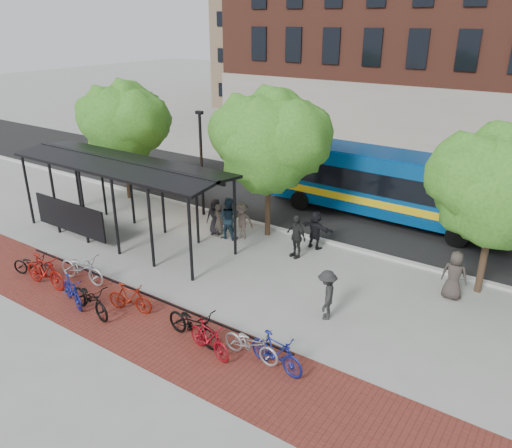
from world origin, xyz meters
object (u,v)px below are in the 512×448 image
Objects in this scene: bike_2 at (82,268)px; pedestrian_6 at (454,275)px; tree_c at (501,184)px; pedestrian_2 at (228,218)px; lamp_post_left at (201,161)px; bike_9 at (209,338)px; pedestrian_1 at (219,221)px; bike_10 at (251,344)px; bike_8 at (194,324)px; pedestrian_0 at (216,217)px; bike_5 at (130,298)px; bike_1 at (45,271)px; bus_shelter at (119,172)px; pedestrian_3 at (242,221)px; bike_11 at (276,352)px; bike_0 at (33,265)px; tree_a at (124,120)px; bike_4 at (90,299)px; bike_3 at (72,291)px; pedestrian_9 at (327,295)px; pedestrian_5 at (315,230)px; tree_b at (271,137)px; pedestrian_4 at (296,236)px.

pedestrian_6 is at bearing -66.20° from bike_2.
pedestrian_2 is (-10.31, -1.33, -3.11)m from tree_c.
lamp_post_left is 11.45m from bike_9.
bike_2 is at bearing 85.36° from pedestrian_1.
bike_10 is 8.58m from pedestrian_2.
bike_8 is 8.14m from pedestrian_0.
pedestrian_0 is (-1.69, 6.69, 0.33)m from bike_5.
pedestrian_6 is (12.43, 7.47, 0.28)m from bike_1.
bike_10 is at bearing -120.92° from tree_c.
bike_10 is (9.58, -3.93, -2.52)m from bus_shelter.
bike_1 reaches higher than bike_9.
pedestrian_2 is 1.12× the size of pedestrian_3.
tree_c is at bearing -18.05° from bike_11.
bike_10 reaches higher than bike_0.
pedestrian_1 is at bearing -11.62° from tree_a.
bike_8 is (2.84, -0.06, 0.06)m from bike_5.
bike_4 is at bearing -139.63° from tree_c.
pedestrian_0 is (2.10, 7.26, 0.22)m from bike_1.
bike_3 is (1.06, -1.23, -0.04)m from bike_2.
pedestrian_9 is at bearing -129.45° from tree_c.
tree_a reaches higher than bike_5.
bike_4 is at bearing -52.08° from bus_shelter.
bus_shelter is 1.79× the size of tree_c.
pedestrian_6 is at bearing -35.40° from bike_3.
pedestrian_0 is 0.88× the size of pedestrian_2.
bike_11 is at bearing -64.50° from pedestrian_3.
pedestrian_3 reaches higher than bike_1.
pedestrian_5 is (-0.90, 8.18, 0.31)m from bike_9.
bike_10 is 1.11× the size of pedestrian_0.
tree_b reaches higher than tree_a.
pedestrian_3 is at bearing -7.19° from tree_a.
tree_b is at bearing 33.18° from bike_9.
tree_c is 3.44× the size of bike_0.
lamp_post_left is 2.79× the size of bike_11.
pedestrian_6 is at bearing -3.54° from tree_a.
bike_9 is 1.24m from bike_10.
pedestrian_2 is (2.07, 6.22, 0.38)m from bike_2.
pedestrian_0 is (-11.09, -1.27, -3.22)m from tree_c.
bike_0 is 7.71m from pedestrian_1.
bus_shelter reaches higher than pedestrian_1.
pedestrian_0 reaches higher than pedestrian_1.
pedestrian_6 reaches higher than bike_9.
pedestrian_1 is at bearing 33.60° from bus_shelter.
bus_shelter is at bearing 20.92° from bike_2.
lamp_post_left is at bearing 74.47° from bus_shelter.
pedestrian_4 reaches higher than pedestrian_0.
bike_3 is at bearing -81.73° from pedestrian_9.
tree_a is at bearing 59.40° from bike_10.
pedestrian_9 reaches higher than bike_4.
bike_9 is (5.56, 0.51, 0.01)m from bike_3.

